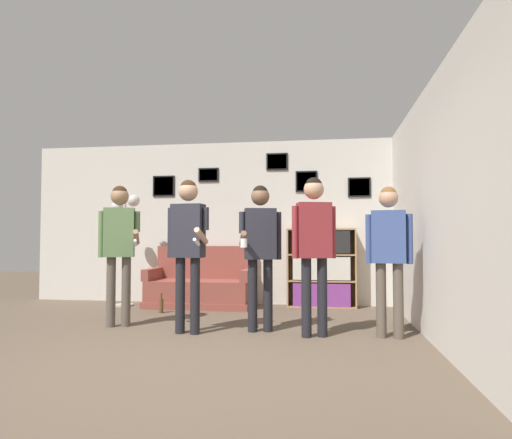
% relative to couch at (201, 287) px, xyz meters
% --- Properties ---
extents(ground_plane, '(20.00, 20.00, 0.00)m').
position_rel_couch_xyz_m(ground_plane, '(0.59, -3.37, -0.31)').
color(ground_plane, brown).
extents(wall_back, '(7.31, 0.08, 2.70)m').
position_rel_couch_xyz_m(wall_back, '(0.59, 0.41, 1.05)').
color(wall_back, beige).
rests_on(wall_back, ground_plane).
extents(wall_right, '(0.06, 6.15, 2.70)m').
position_rel_couch_xyz_m(wall_right, '(3.07, -1.49, 1.04)').
color(wall_right, beige).
rests_on(wall_right, ground_plane).
extents(couch, '(1.66, 0.80, 0.95)m').
position_rel_couch_xyz_m(couch, '(0.00, 0.00, 0.00)').
color(couch, brown).
rests_on(couch, ground_plane).
extents(bookshelf, '(1.08, 0.30, 1.24)m').
position_rel_couch_xyz_m(bookshelf, '(1.91, 0.19, 0.31)').
color(bookshelf, '#A87F51').
rests_on(bookshelf, ground_plane).
extents(floor_lamp, '(0.48, 0.28, 1.79)m').
position_rel_couch_xyz_m(floor_lamp, '(-1.22, -0.16, 1.07)').
color(floor_lamp, '#ADA89E').
rests_on(floor_lamp, ground_plane).
extents(person_player_foreground_left, '(0.57, 0.42, 1.74)m').
position_rel_couch_xyz_m(person_player_foreground_left, '(-0.55, -1.79, 0.77)').
color(person_player_foreground_left, brown).
rests_on(person_player_foreground_left, ground_plane).
extents(person_player_foreground_center, '(0.50, 0.49, 1.75)m').
position_rel_couch_xyz_m(person_player_foreground_center, '(0.42, -2.06, 0.78)').
color(person_player_foreground_center, black).
rests_on(person_player_foreground_center, ground_plane).
extents(person_watcher_holding_cup, '(0.49, 0.50, 1.70)m').
position_rel_couch_xyz_m(person_watcher_holding_cup, '(1.22, -1.83, 0.74)').
color(person_watcher_holding_cup, black).
rests_on(person_watcher_holding_cup, ground_plane).
extents(person_spectator_near_bookshelf, '(0.48, 0.30, 1.76)m').
position_rel_couch_xyz_m(person_spectator_near_bookshelf, '(1.85, -2.02, 0.78)').
color(person_spectator_near_bookshelf, black).
rests_on(person_spectator_near_bookshelf, ground_plane).
extents(person_spectator_far_right, '(0.49, 0.26, 1.65)m').
position_rel_couch_xyz_m(person_spectator_far_right, '(2.66, -1.95, 0.70)').
color(person_spectator_far_right, brown).
rests_on(person_spectator_far_right, ground_plane).
extents(bottle_on_floor, '(0.07, 0.07, 0.29)m').
position_rel_couch_xyz_m(bottle_on_floor, '(-0.39, -0.72, -0.19)').
color(bottle_on_floor, brown).
rests_on(bottle_on_floor, ground_plane).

